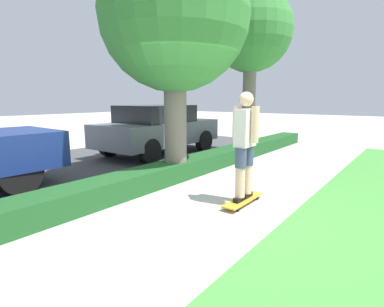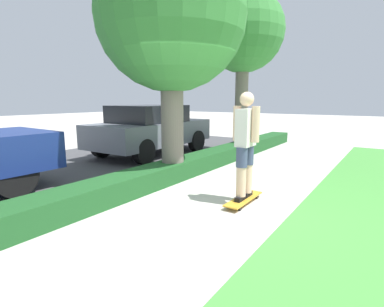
{
  "view_description": "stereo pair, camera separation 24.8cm",
  "coord_description": "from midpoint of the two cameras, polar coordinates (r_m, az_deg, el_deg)",
  "views": [
    {
      "loc": [
        -3.69,
        -2.32,
        1.63
      ],
      "look_at": [
        0.15,
        0.6,
        0.75
      ],
      "focal_mm": 28.0,
      "sensor_mm": 36.0,
      "label": 1
    },
    {
      "loc": [
        -3.84,
        -2.12,
        1.63
      ],
      "look_at": [
        0.15,
        0.6,
        0.75
      ],
      "focal_mm": 28.0,
      "sensor_mm": 36.0,
      "label": 2
    }
  ],
  "objects": [
    {
      "name": "parked_car_middle",
      "position": [
        9.02,
        -5.69,
        4.76
      ],
      "size": [
        3.93,
        1.86,
        1.46
      ],
      "rotation": [
        0.0,
        0.0,
        0.02
      ],
      "color": "slate",
      "rests_on": "ground_plane"
    },
    {
      "name": "skateboard",
      "position": [
        4.85,
        11.17,
        -8.69
      ],
      "size": [
        0.96,
        0.24,
        0.08
      ],
      "color": "gold",
      "rests_on": "ground_plane"
    },
    {
      "name": "skater_person",
      "position": [
        4.64,
        11.55,
        1.86
      ],
      "size": [
        0.49,
        0.43,
        1.66
      ],
      "color": "black",
      "rests_on": "skateboard"
    },
    {
      "name": "tree_mid",
      "position": [
        6.23,
        -2.12,
        24.46
      ],
      "size": [
        2.87,
        2.87,
        4.63
      ],
      "color": "#70665B",
      "rests_on": "ground_plane"
    },
    {
      "name": "tree_far",
      "position": [
        9.06,
        12.02,
        21.54
      ],
      "size": [
        2.26,
        2.26,
        4.62
      ],
      "color": "#70665B",
      "rests_on": "ground_plane"
    },
    {
      "name": "ground_plane",
      "position": [
        4.66,
        6.39,
        -10.2
      ],
      "size": [
        60.0,
        60.0,
        0.0
      ],
      "primitive_type": "plane",
      "color": "#BCB7AD"
    },
    {
      "name": "street_asphalt",
      "position": [
        7.62,
        -21.86,
        -2.76
      ],
      "size": [
        15.45,
        5.0,
        0.01
      ],
      "color": "#474749",
      "rests_on": "ground_plane"
    },
    {
      "name": "hedge_row",
      "position": [
        5.55,
        -7.92,
        -4.89
      ],
      "size": [
        15.45,
        0.6,
        0.36
      ],
      "color": "#1E5123",
      "rests_on": "ground_plane"
    }
  ]
}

